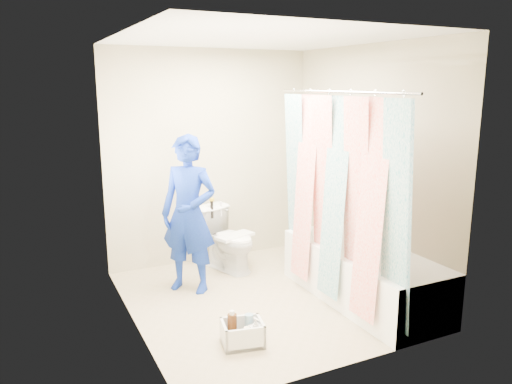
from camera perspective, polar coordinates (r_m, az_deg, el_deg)
name	(u,v)px	position (r m, az deg, el deg)	size (l,w,h in m)	color
floor	(262,299)	(4.88, 0.66, -12.14)	(2.60, 2.60, 0.00)	tan
ceiling	(262,38)	(4.46, 0.73, 17.19)	(2.40, 2.60, 0.02)	white
wall_back	(211,157)	(5.70, -5.21, 3.97)	(2.40, 0.02, 2.40)	#B3AA8A
wall_front	(348,207)	(3.43, 10.49, -1.70)	(2.40, 0.02, 2.40)	#B3AA8A
wall_left	(129,188)	(4.13, -14.35, 0.48)	(0.02, 2.60, 2.40)	#B3AA8A
wall_right	(368,166)	(5.16, 12.69, 2.86)	(0.02, 2.60, 2.40)	#B3AA8A
bathtub	(362,273)	(4.87, 12.05, -9.05)	(0.70, 1.75, 0.50)	white
curtain_rod	(340,92)	(4.35, 9.56, 11.22)	(0.02, 0.02, 1.90)	silver
shower_curtain	(336,199)	(4.46, 9.14, -0.80)	(0.06, 1.75, 1.80)	white
toilet	(228,239)	(5.51, -3.17, -5.40)	(0.39, 0.68, 0.69)	white
tank_lid	(235,236)	(5.41, -2.40, -5.05)	(0.43, 0.18, 0.03)	white
tank_internals	(214,207)	(5.53, -4.79, -1.73)	(0.16, 0.08, 0.23)	black
plumber	(189,214)	(4.89, -7.70, -2.54)	(0.57, 0.37, 1.55)	#0F0F96
cleaning_caddy	(244,334)	(4.08, -1.40, -15.90)	(0.36, 0.31, 0.24)	silver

